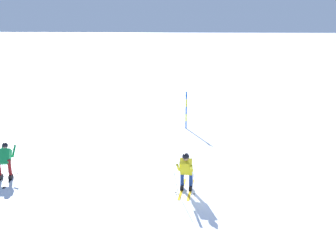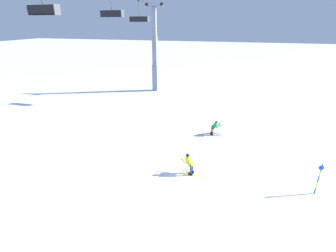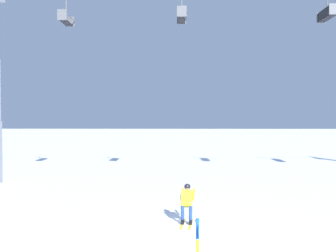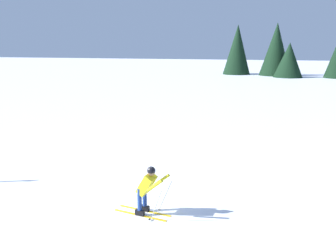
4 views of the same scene
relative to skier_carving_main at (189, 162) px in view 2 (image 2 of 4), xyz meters
The scene contains 8 objects.
ground_plane 1.86m from the skier_carving_main, 136.25° to the right, with size 260.00×260.00×0.00m, color white.
skier_carving_main is the anchor object (origin of this frame).
lift_tower_far 23.23m from the skier_carving_main, 24.69° to the left, with size 0.77×2.57×12.10m.
chairlift_seat_second 13.43m from the skier_carving_main, 91.07° to the left, with size 0.61×2.05×2.00m.
chairlift_seat_middle 16.00m from the skier_carving_main, 47.83° to the left, with size 0.61×2.22×1.94m.
chairlift_seat_fourth 20.21m from the skier_carving_main, 31.96° to the left, with size 0.61×2.34×2.33m.
trail_marker_pole 7.77m from the skier_carving_main, 89.76° to the right, with size 0.07×0.28×2.06m.
skier_distant_uphill 6.96m from the skier_carving_main, ahead, with size 0.77×1.73×1.49m.
Camera 2 is at (-12.97, -1.50, 9.58)m, focal length 26.27 mm.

